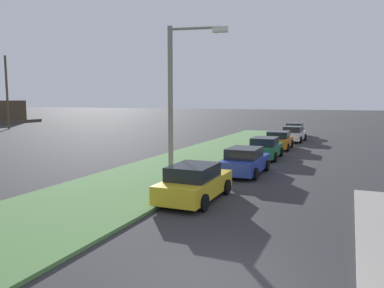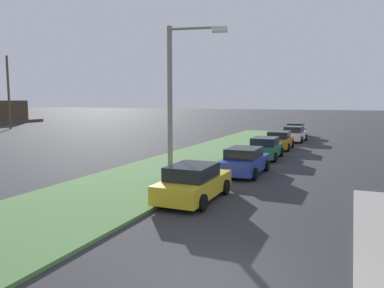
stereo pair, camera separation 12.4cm
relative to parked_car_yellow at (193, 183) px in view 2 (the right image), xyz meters
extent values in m
plane|color=#2D2D30|center=(-6.22, -3.07, -0.72)|extent=(300.00, 300.00, 0.00)
cube|color=#517F42|center=(3.78, 3.77, -0.66)|extent=(60.00, 6.00, 0.12)
cube|color=gold|center=(0.05, 0.00, -0.15)|extent=(4.31, 1.82, 0.70)
cube|color=black|center=(-0.15, 0.00, 0.48)|extent=(2.21, 1.61, 0.55)
cylinder|color=black|center=(1.40, 0.89, -0.40)|extent=(0.64, 0.22, 0.64)
cylinder|color=black|center=(1.40, -0.91, -0.40)|extent=(0.64, 0.22, 0.64)
cylinder|color=black|center=(-1.30, 0.91, -0.40)|extent=(0.64, 0.22, 0.64)
cylinder|color=black|center=(-1.30, -0.89, -0.40)|extent=(0.64, 0.22, 0.64)
cube|color=#23389E|center=(6.03, -0.48, -0.15)|extent=(4.32, 1.84, 0.70)
cube|color=black|center=(5.83, -0.48, 0.48)|extent=(2.22, 1.62, 0.55)
cylinder|color=black|center=(7.39, 0.41, -0.40)|extent=(0.64, 0.23, 0.64)
cylinder|color=black|center=(7.37, -1.39, -0.40)|extent=(0.64, 0.23, 0.64)
cylinder|color=black|center=(4.69, 0.43, -0.40)|extent=(0.64, 0.23, 0.64)
cylinder|color=black|center=(4.67, -1.37, -0.40)|extent=(0.64, 0.23, 0.64)
cube|color=#1E6B38|center=(12.01, -0.31, -0.15)|extent=(4.34, 1.89, 0.70)
cube|color=black|center=(11.81, -0.31, 0.48)|extent=(2.23, 1.65, 0.55)
cylinder|color=black|center=(13.34, 0.62, -0.40)|extent=(0.64, 0.23, 0.64)
cylinder|color=black|center=(13.38, -1.18, -0.40)|extent=(0.64, 0.23, 0.64)
cylinder|color=black|center=(10.64, 0.56, -0.40)|extent=(0.64, 0.23, 0.64)
cylinder|color=black|center=(10.68, -1.24, -0.40)|extent=(0.64, 0.23, 0.64)
cube|color=orange|center=(17.46, -0.29, -0.15)|extent=(4.34, 1.91, 0.70)
cube|color=black|center=(17.26, -0.30, 0.48)|extent=(2.24, 1.66, 0.55)
cylinder|color=black|center=(18.79, 0.64, -0.40)|extent=(0.65, 0.24, 0.64)
cylinder|color=black|center=(18.84, -1.16, -0.40)|extent=(0.65, 0.24, 0.64)
cylinder|color=black|center=(16.09, 0.57, -0.40)|extent=(0.65, 0.24, 0.64)
cylinder|color=black|center=(16.14, -1.23, -0.40)|extent=(0.65, 0.24, 0.64)
cube|color=silver|center=(23.77, -0.60, -0.15)|extent=(4.37, 1.96, 0.70)
cube|color=black|center=(23.57, -0.59, 0.48)|extent=(2.26, 1.68, 0.55)
cylinder|color=black|center=(25.15, 0.25, -0.40)|extent=(0.65, 0.24, 0.64)
cylinder|color=black|center=(25.08, -1.55, -0.40)|extent=(0.65, 0.24, 0.64)
cylinder|color=black|center=(22.46, 0.35, -0.40)|extent=(0.65, 0.24, 0.64)
cylinder|color=black|center=(22.39, -1.45, -0.40)|extent=(0.65, 0.24, 0.64)
cube|color=#B2B5BA|center=(29.10, -0.01, -0.15)|extent=(4.32, 1.84, 0.70)
cube|color=black|center=(28.90, -0.01, 0.48)|extent=(2.22, 1.62, 0.55)
cylinder|color=black|center=(30.44, 0.90, -0.40)|extent=(0.64, 0.23, 0.64)
cylinder|color=black|center=(30.46, -0.90, -0.40)|extent=(0.64, 0.23, 0.64)
cylinder|color=black|center=(27.74, 0.88, -0.40)|extent=(0.64, 0.23, 0.64)
cylinder|color=black|center=(27.76, -0.92, -0.40)|extent=(0.64, 0.23, 0.64)
cylinder|color=gray|center=(2.75, 2.40, 3.03)|extent=(0.24, 0.24, 7.50)
cylinder|color=gray|center=(2.98, 1.23, 6.63)|extent=(0.58, 2.38, 0.12)
cube|color=silver|center=(3.20, 0.05, 6.53)|extent=(0.49, 0.76, 0.24)
cylinder|color=brown|center=(24.41, 37.95, 4.28)|extent=(0.30, 0.30, 10.00)
camera|label=1|loc=(-13.76, -5.69, 3.32)|focal=35.29mm
camera|label=2|loc=(-13.71, -5.80, 3.32)|focal=35.29mm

